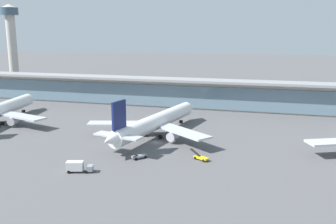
% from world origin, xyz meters
% --- Properties ---
extents(ground_plane, '(1200.00, 1200.00, 0.00)m').
position_xyz_m(ground_plane, '(0.00, 0.00, 0.00)').
color(ground_plane, '#515154').
extents(airliner_centre_stand, '(49.46, 65.12, 17.43)m').
position_xyz_m(airliner_centre_stand, '(-2.92, 7.30, 5.49)').
color(airliner_centre_stand, white).
rests_on(airliner_centre_stand, ground).
extents(service_truck_under_wing_grey, '(5.44, 6.06, 2.70)m').
position_xyz_m(service_truck_under_wing_grey, '(-0.06, -17.88, 0.81)').
color(service_truck_under_wing_grey, gray).
rests_on(service_truck_under_wing_grey, ground).
extents(service_truck_mid_apron_grey, '(7.65, 4.28, 3.10)m').
position_xyz_m(service_truck_mid_apron_grey, '(-12.40, -33.21, 1.69)').
color(service_truck_mid_apron_grey, gray).
rests_on(service_truck_mid_apron_grey, ground).
extents(service_truck_by_tail_yellow, '(6.55, 4.61, 2.70)m').
position_xyz_m(service_truck_by_tail_yellow, '(18.60, -13.81, 0.81)').
color(service_truck_by_tail_yellow, yellow).
rests_on(service_truck_by_tail_yellow, ground).
extents(terminal_building, '(268.07, 12.80, 15.20)m').
position_xyz_m(terminal_building, '(0.00, 64.75, 7.87)').
color(terminal_building, '#B2ADA3').
rests_on(terminal_building, ground).
extents(control_tower, '(12.00, 12.00, 62.93)m').
position_xyz_m(control_tower, '(-139.28, 103.32, 34.43)').
color(control_tower, '#B2ADA3').
rests_on(control_tower, ground).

